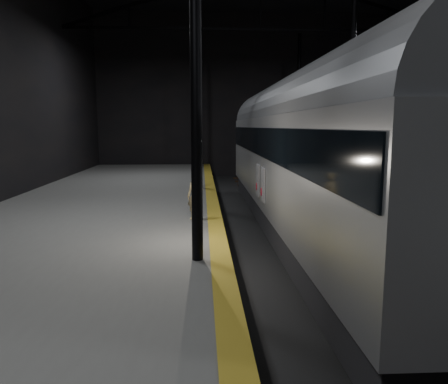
{
  "coord_description": "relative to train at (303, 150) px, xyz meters",
  "views": [
    {
      "loc": [
        -3.69,
        -13.92,
        4.1
      ],
      "look_at": [
        -2.97,
        -0.06,
        2.0
      ],
      "focal_mm": 35.0,
      "sensor_mm": 36.0,
      "label": 1
    }
  ],
  "objects": [
    {
      "name": "platform_left",
      "position": [
        -7.5,
        -1.75,
        -2.75
      ],
      "size": [
        9.0,
        43.8,
        1.0
      ],
      "primitive_type": "cube",
      "color": "#565653",
      "rests_on": "ground"
    },
    {
      "name": "track",
      "position": [
        0.0,
        -1.75,
        -3.19
      ],
      "size": [
        2.4,
        43.0,
        0.24
      ],
      "color": "#3F3328",
      "rests_on": "ground"
    },
    {
      "name": "tactile_strip",
      "position": [
        -3.25,
        -1.75,
        -2.25
      ],
      "size": [
        0.5,
        43.8,
        0.01
      ],
      "primitive_type": "cube",
      "color": "olive",
      "rests_on": "platform_left"
    },
    {
      "name": "ground",
      "position": [
        0.0,
        -1.75,
        -3.25
      ],
      "size": [
        44.0,
        44.0,
        0.0
      ],
      "primitive_type": "plane",
      "color": "black",
      "rests_on": "ground"
    },
    {
      "name": "train",
      "position": [
        0.0,
        0.0,
        0.0
      ],
      "size": [
        3.26,
        21.83,
        5.83
      ],
      "color": "#A4A6AC",
      "rests_on": "ground"
    },
    {
      "name": "woman",
      "position": [
        -3.9,
        -1.33,
        -1.47
      ],
      "size": [
        0.68,
        0.58,
        1.57
      ],
      "primitive_type": "imported",
      "rotation": [
        0.0,
        0.0,
        -0.42
      ],
      "color": "tan",
      "rests_on": "platform_left"
    }
  ]
}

